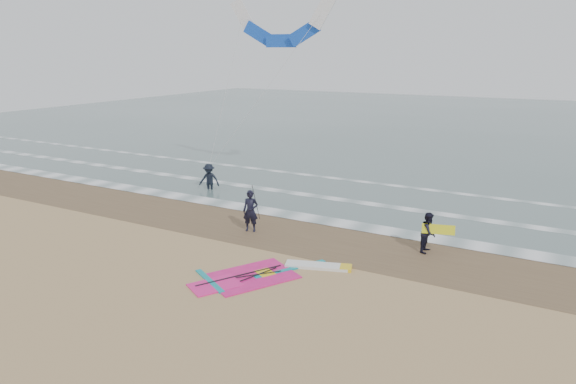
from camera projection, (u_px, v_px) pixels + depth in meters
The scene contains 11 objects.
ground at pixel (252, 292), 17.66m from camera, with size 120.00×120.00×0.00m, color tan.
sea_water at pixel (479, 125), 58.33m from camera, with size 120.00×80.00×0.02m, color #47605E.
wet_sand_band at pixel (324, 238), 22.74m from camera, with size 120.00×5.00×0.01m, color brown.
foam_waterline at pixel (360, 211), 26.50m from camera, with size 120.00×9.15×0.02m.
windsurf_rig at pixel (270, 274), 19.00m from camera, with size 5.22×4.94×0.13m.
person_standing at pixel (251, 211), 23.41m from camera, with size 0.71×0.46×1.94m, color black.
person_walking at pixel (429, 232), 21.01m from camera, with size 0.82×0.64×1.68m, color black.
person_wading at pixel (209, 174), 30.53m from camera, with size 1.26×0.72×1.95m, color black.
held_pole at pixel (256, 202), 23.16m from camera, with size 0.17×0.86×1.82m.
carried_kiteboard at pixel (438, 229), 20.68m from camera, with size 1.30×0.51×0.39m.
surf_kite at pixel (281, 27), 30.25m from camera, with size 6.94×4.07×9.86m.
Camera 1 is at (8.83, -13.57, 7.94)m, focal length 32.00 mm.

